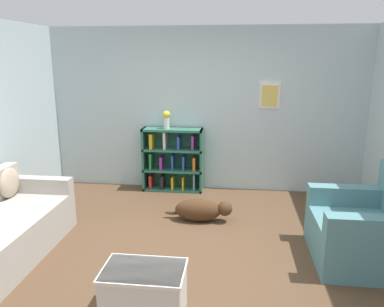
{
  "coord_description": "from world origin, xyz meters",
  "views": [
    {
      "loc": [
        0.49,
        -3.74,
        2.12
      ],
      "look_at": [
        0.0,
        0.4,
        1.05
      ],
      "focal_mm": 35.0,
      "sensor_mm": 36.0,
      "label": 1
    }
  ],
  "objects_px": {
    "coffee_table": "(144,291)",
    "dog": "(201,210)",
    "recliner_chair": "(367,230)",
    "vase": "(167,119)",
    "bookshelf": "(173,160)"
  },
  "relations": [
    {
      "from": "coffee_table",
      "to": "dog",
      "type": "height_order",
      "value": "coffee_table"
    },
    {
      "from": "coffee_table",
      "to": "vase",
      "type": "xyz_separation_m",
      "value": [
        -0.37,
        3.11,
        0.95
      ]
    },
    {
      "from": "coffee_table",
      "to": "vase",
      "type": "distance_m",
      "value": 3.28
    },
    {
      "from": "bookshelf",
      "to": "dog",
      "type": "bearing_deg",
      "value": -63.79
    },
    {
      "from": "recliner_chair",
      "to": "dog",
      "type": "relative_size",
      "value": 1.13
    },
    {
      "from": "recliner_chair",
      "to": "vase",
      "type": "xyz_separation_m",
      "value": [
        -2.5,
        1.96,
        0.84
      ]
    },
    {
      "from": "dog",
      "to": "vase",
      "type": "height_order",
      "value": "vase"
    },
    {
      "from": "coffee_table",
      "to": "dog",
      "type": "bearing_deg",
      "value": 81.42
    },
    {
      "from": "dog",
      "to": "vase",
      "type": "xyz_separation_m",
      "value": [
        -0.67,
        1.16,
        1.03
      ]
    },
    {
      "from": "bookshelf",
      "to": "dog",
      "type": "distance_m",
      "value": 1.36
    },
    {
      "from": "recliner_chair",
      "to": "coffee_table",
      "type": "xyz_separation_m",
      "value": [
        -2.13,
        -1.16,
        -0.12
      ]
    },
    {
      "from": "recliner_chair",
      "to": "bookshelf",
      "type": "bearing_deg",
      "value": 140.68
    },
    {
      "from": "coffee_table",
      "to": "vase",
      "type": "height_order",
      "value": "vase"
    },
    {
      "from": "coffee_table",
      "to": "dog",
      "type": "distance_m",
      "value": 1.98
    },
    {
      "from": "recliner_chair",
      "to": "coffee_table",
      "type": "distance_m",
      "value": 2.42
    }
  ]
}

